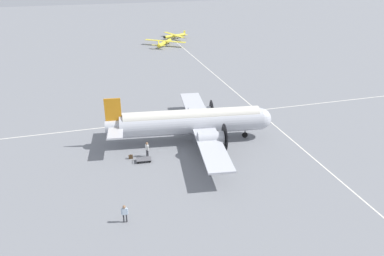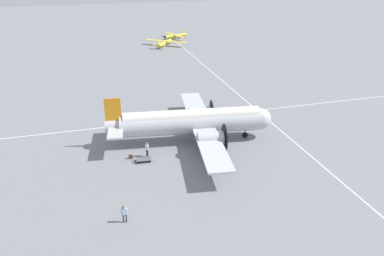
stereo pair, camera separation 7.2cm
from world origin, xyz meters
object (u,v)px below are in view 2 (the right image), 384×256
at_px(passenger_boarding, 147,148).
at_px(suitcase_near_door, 131,157).
at_px(crew_foreground, 124,212).
at_px(light_aircraft_distant, 165,43).
at_px(airliner_main, 196,121).
at_px(baggage_cart, 143,159).
at_px(light_aircraft_taxiing, 175,36).

relative_size(passenger_boarding, suitcase_near_door, 3.66).
bearing_deg(crew_foreground, light_aircraft_distant, 79.87).
bearing_deg(crew_foreground, airliner_main, 57.32).
relative_size(crew_foreground, passenger_boarding, 0.95).
distance_m(baggage_cart, light_aircraft_distant, 58.25).
xyz_separation_m(crew_foreground, suitcase_near_door, (1.88, 10.85, -0.82)).
bearing_deg(crew_foreground, suitcase_near_door, 85.03).
bearing_deg(suitcase_near_door, light_aircraft_taxiing, 72.33).
height_order(suitcase_near_door, baggage_cart, baggage_cart).
bearing_deg(suitcase_near_door, crew_foreground, -99.82).
height_order(passenger_boarding, light_aircraft_distant, light_aircraft_distant).
relative_size(baggage_cart, light_aircraft_distant, 0.18).
relative_size(airliner_main, crew_foreground, 13.23).
relative_size(suitcase_near_door, light_aircraft_distant, 0.05).
xyz_separation_m(airliner_main, crew_foreground, (-10.09, -13.13, -1.55)).
xyz_separation_m(light_aircraft_distant, light_aircraft_taxiing, (4.38, 8.17, -0.06)).
relative_size(light_aircraft_distant, light_aircraft_taxiing, 1.02).
distance_m(crew_foreground, light_aircraft_taxiing, 77.61).
bearing_deg(baggage_cart, crew_foreground, -102.88).
height_order(crew_foreground, baggage_cart, crew_foreground).
height_order(baggage_cart, light_aircraft_taxiing, light_aircraft_taxiing).
distance_m(airliner_main, passenger_boarding, 6.89).
xyz_separation_m(passenger_boarding, light_aircraft_distant, (13.97, 55.39, -0.24)).
bearing_deg(suitcase_near_door, airliner_main, 15.49).
bearing_deg(light_aircraft_distant, baggage_cart, -159.19).
xyz_separation_m(suitcase_near_door, light_aircraft_taxiing, (20.24, 63.53, 0.57)).
bearing_deg(passenger_boarding, crew_foreground, -42.25).
bearing_deg(light_aircraft_distant, passenger_boarding, -158.86).
height_order(passenger_boarding, suitcase_near_door, passenger_boarding).
distance_m(airliner_main, baggage_cart, 8.02).
bearing_deg(passenger_boarding, airliner_main, 86.83).
distance_m(crew_foreground, light_aircraft_distant, 68.55).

